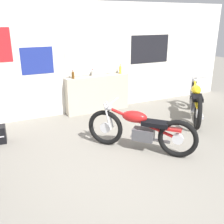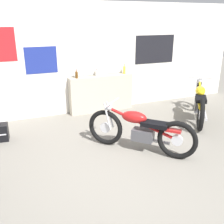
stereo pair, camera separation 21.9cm
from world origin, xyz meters
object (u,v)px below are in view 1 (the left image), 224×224
at_px(bottle_left_center, 93,73).
at_px(bottle_center, 120,69).
at_px(bottle_leftmost, 73,75).
at_px(motorcycle_yellow, 196,101).
at_px(motorcycle_red, 140,129).

relative_size(bottle_left_center, bottle_center, 0.69).
distance_m(bottle_leftmost, bottle_left_center, 0.56).
bearing_deg(motorcycle_yellow, bottle_center, 131.60).
bearing_deg(bottle_leftmost, bottle_center, 1.31).
distance_m(bottle_center, motorcycle_red, 2.67).
relative_size(motorcycle_red, motorcycle_yellow, 0.87).
distance_m(bottle_center, motorcycle_yellow, 2.13).
bearing_deg(bottle_left_center, bottle_leftmost, -172.45).
relative_size(bottle_left_center, motorcycle_yellow, 0.10).
xyz_separation_m(motorcycle_red, motorcycle_yellow, (2.19, 0.92, 0.01)).
distance_m(bottle_leftmost, bottle_center, 1.34).
relative_size(bottle_center, motorcycle_red, 0.16).
relative_size(bottle_leftmost, motorcycle_red, 0.14).
height_order(bottle_left_center, motorcycle_yellow, bottle_left_center).
relative_size(bottle_leftmost, bottle_left_center, 1.19).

